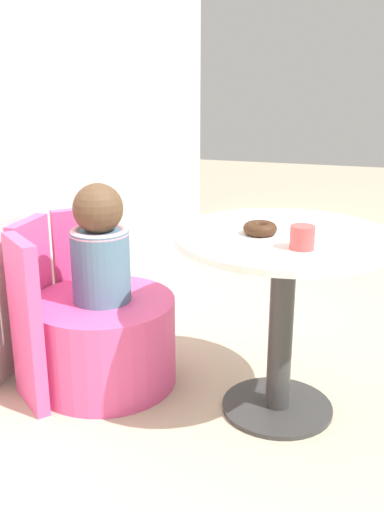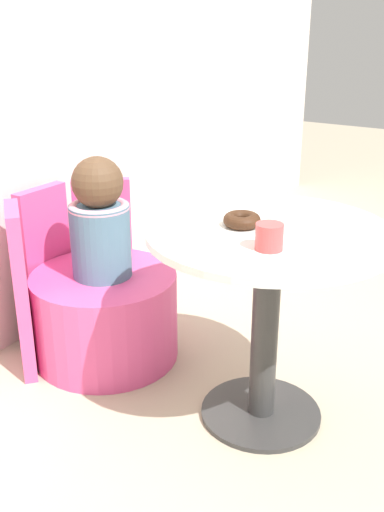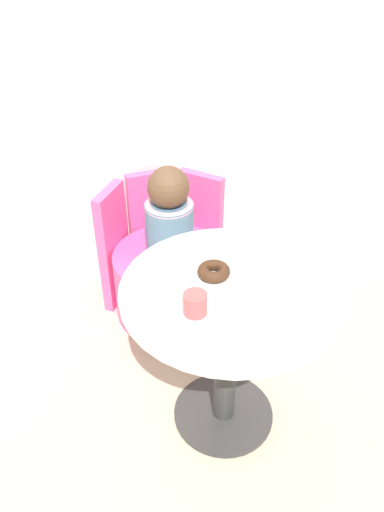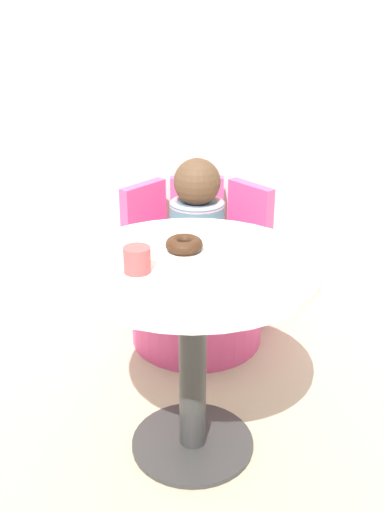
{
  "view_description": "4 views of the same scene",
  "coord_description": "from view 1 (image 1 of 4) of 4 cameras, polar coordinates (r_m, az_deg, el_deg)",
  "views": [
    {
      "loc": [
        -1.94,
        -0.27,
        1.27
      ],
      "look_at": [
        0.12,
        0.33,
        0.58
      ],
      "focal_mm": 42.0,
      "sensor_mm": 36.0,
      "label": 1
    },
    {
      "loc": [
        -1.52,
        -0.77,
        1.32
      ],
      "look_at": [
        0.13,
        0.3,
        0.52
      ],
      "focal_mm": 42.0,
      "sensor_mm": 36.0,
      "label": 2
    },
    {
      "loc": [
        -0.52,
        -1.24,
        1.8
      ],
      "look_at": [
        0.09,
        0.37,
        0.58
      ],
      "focal_mm": 35.0,
      "sensor_mm": 36.0,
      "label": 3
    },
    {
      "loc": [
        0.09,
        -1.68,
        1.43
      ],
      "look_at": [
        0.08,
        0.39,
        0.54
      ],
      "focal_mm": 42.0,
      "sensor_mm": 36.0,
      "label": 4
    }
  ],
  "objects": [
    {
      "name": "ground_plane",
      "position": [
        2.33,
        7.22,
        -15.21
      ],
      "size": [
        12.0,
        12.0,
        0.0
      ],
      "primitive_type": "plane",
      "color": "#B7A88E"
    },
    {
      "name": "round_table",
      "position": [
        2.17,
        8.67,
        -2.49
      ],
      "size": [
        0.78,
        0.78,
        0.7
      ],
      "color": "#333333",
      "rests_on": "ground_plane"
    },
    {
      "name": "tub_chair",
      "position": [
        2.5,
        -8.33,
        -8.0
      ],
      "size": [
        0.58,
        0.58,
        0.36
      ],
      "color": "#E54C8C",
      "rests_on": "ground_plane"
    },
    {
      "name": "booth_backrest",
      "position": [
        2.55,
        -13.44,
        -4.11
      ],
      "size": [
        0.68,
        0.25,
        0.67
      ],
      "color": "#E54C8C",
      "rests_on": "ground_plane"
    },
    {
      "name": "child_figure",
      "position": [
        2.36,
        -8.77,
        0.91
      ],
      "size": [
        0.23,
        0.23,
        0.47
      ],
      "color": "slate",
      "rests_on": "tub_chair"
    },
    {
      "name": "donut",
      "position": [
        2.1,
        6.5,
        2.63
      ],
      "size": [
        0.12,
        0.12,
        0.04
      ],
      "color": "#3D2314",
      "rests_on": "round_table"
    },
    {
      "name": "cup",
      "position": [
        1.94,
        10.46,
        1.75
      ],
      "size": [
        0.08,
        0.08,
        0.08
      ],
      "color": "#DB4C4C",
      "rests_on": "round_table"
    },
    {
      "name": "paper_napkin",
      "position": [
        2.15,
        13.14,
        2.2
      ],
      "size": [
        0.17,
        0.17,
        0.01
      ],
      "color": "white",
      "rests_on": "round_table"
    }
  ]
}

